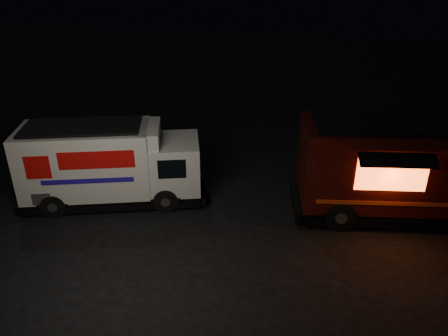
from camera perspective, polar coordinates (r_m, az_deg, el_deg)
ground at (r=14.80m, az=-4.84°, el=-7.67°), size 80.00×80.00×0.00m
white_truck at (r=16.11m, az=-14.37°, el=0.58°), size 6.90×4.01×2.96m
red_truck at (r=15.92m, az=22.43°, el=-0.14°), size 7.58×3.67×3.39m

